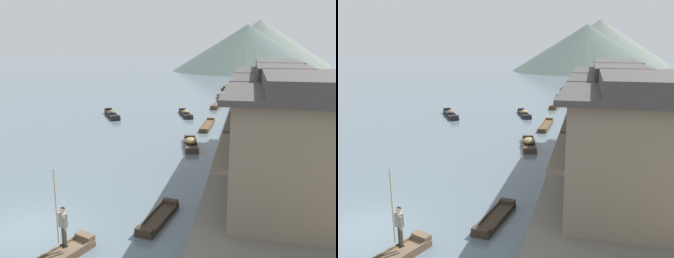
% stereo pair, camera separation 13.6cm
% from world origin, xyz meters
% --- Properties ---
extents(ground_plane, '(400.00, 400.00, 0.00)m').
position_xyz_m(ground_plane, '(0.00, 0.00, 0.00)').
color(ground_plane, slate).
extents(riverbank_right, '(18.00, 110.00, 0.59)m').
position_xyz_m(riverbank_right, '(16.17, 30.00, 0.30)').
color(riverbank_right, '#6B665B').
rests_on(riverbank_right, ground).
extents(boatman_person, '(0.52, 0.38, 3.04)m').
position_xyz_m(boatman_person, '(2.63, -1.59, 1.47)').
color(boatman_person, black).
rests_on(boatman_person, boat_foreground_poled).
extents(boat_moored_nearest, '(2.37, 4.47, 0.67)m').
position_xyz_m(boat_moored_nearest, '(2.27, 27.27, 0.23)').
color(boat_moored_nearest, '#232326').
rests_on(boat_moored_nearest, ground).
extents(boat_moored_second, '(3.44, 4.83, 0.74)m').
position_xyz_m(boat_moored_second, '(-5.72, 24.98, 0.25)').
color(boat_moored_second, '#232326').
rests_on(boat_moored_second, ground).
extents(boat_moored_third, '(1.30, 5.11, 0.52)m').
position_xyz_m(boat_moored_third, '(5.18, 34.12, 0.17)').
color(boat_moored_third, brown).
rests_on(boat_moored_third, ground).
extents(boat_moored_far, '(1.03, 5.62, 0.64)m').
position_xyz_m(boat_moored_far, '(4.88, 53.81, 0.21)').
color(boat_moored_far, '#33281E').
rests_on(boat_moored_far, ground).
extents(boat_midriver_drifting, '(0.99, 5.52, 0.40)m').
position_xyz_m(boat_midriver_drifting, '(5.34, 22.12, 0.13)').
color(boat_midriver_drifting, brown).
rests_on(boat_midriver_drifting, ground).
extents(boat_midriver_upstream, '(1.33, 3.53, 0.40)m').
position_xyz_m(boat_midriver_upstream, '(5.41, 2.01, 0.14)').
color(boat_midriver_upstream, '#33281E').
rests_on(boat_midriver_upstream, ground).
extents(boat_upstream_distant, '(1.83, 4.21, 0.73)m').
position_xyz_m(boat_upstream_distant, '(4.89, 14.70, 0.26)').
color(boat_upstream_distant, '#423328').
rests_on(boat_upstream_distant, ground).
extents(boat_crossing_west, '(1.76, 5.63, 0.74)m').
position_xyz_m(boat_crossing_west, '(5.24, 40.03, 0.24)').
color(boat_crossing_west, '#423328').
rests_on(boat_crossing_west, ground).
extents(house_waterfront_nearest, '(7.11, 6.88, 6.14)m').
position_xyz_m(house_waterfront_nearest, '(11.56, 3.23, 3.59)').
color(house_waterfront_nearest, '#7F705B').
rests_on(house_waterfront_nearest, riverbank_right).
extents(house_waterfront_second, '(6.05, 6.34, 6.14)m').
position_xyz_m(house_waterfront_second, '(11.03, 9.58, 3.60)').
color(house_waterfront_second, brown).
rests_on(house_waterfront_second, riverbank_right).
extents(house_waterfront_tall, '(6.33, 7.44, 6.14)m').
position_xyz_m(house_waterfront_tall, '(11.17, 16.06, 3.59)').
color(house_waterfront_tall, '#7F705B').
rests_on(house_waterfront_tall, riverbank_right).
extents(hill_far_west, '(52.84, 52.84, 17.08)m').
position_xyz_m(hill_far_west, '(12.20, 136.89, 8.54)').
color(hill_far_west, slate).
rests_on(hill_far_west, ground).
extents(hill_far_centre, '(44.52, 44.52, 13.68)m').
position_xyz_m(hill_far_centre, '(7.88, 101.91, 6.84)').
color(hill_far_centre, '#4C5B56').
rests_on(hill_far_centre, ground).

